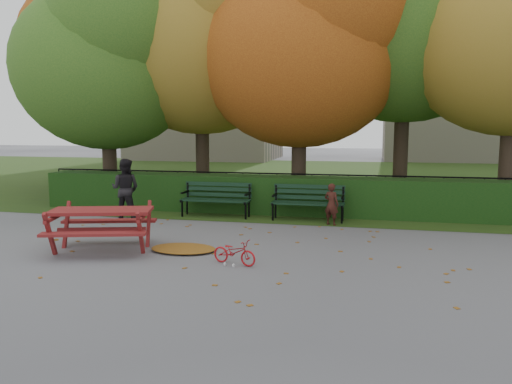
% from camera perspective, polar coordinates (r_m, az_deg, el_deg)
% --- Properties ---
extents(ground, '(90.00, 90.00, 0.00)m').
position_cam_1_polar(ground, '(9.28, -3.64, -7.10)').
color(ground, slate).
rests_on(ground, ground).
extents(grass_strip, '(90.00, 90.00, 0.00)m').
position_cam_1_polar(grass_strip, '(22.87, 6.34, 1.64)').
color(grass_strip, '#253B14').
rests_on(grass_strip, ground).
extents(building_left, '(10.00, 7.00, 15.00)m').
position_cam_1_polar(building_left, '(36.85, -5.79, 15.56)').
color(building_left, '#BAAE95').
rests_on(building_left, ground).
extents(building_right, '(9.00, 6.00, 12.00)m').
position_cam_1_polar(building_right, '(37.19, 21.74, 12.67)').
color(building_right, '#BAAE95').
rests_on(building_right, ground).
extents(hedge, '(13.00, 0.90, 1.00)m').
position_cam_1_polar(hedge, '(13.48, 1.77, -0.32)').
color(hedge, black).
rests_on(hedge, ground).
extents(iron_fence, '(14.00, 0.04, 1.02)m').
position_cam_1_polar(iron_fence, '(14.26, 2.38, 0.26)').
color(iron_fence, black).
rests_on(iron_fence, ground).
extents(tree_a, '(5.88, 5.60, 7.48)m').
position_cam_1_polar(tree_a, '(16.31, -16.23, 14.92)').
color(tree_a, black).
rests_on(tree_a, ground).
extents(tree_b, '(6.72, 6.40, 8.79)m').
position_cam_1_polar(tree_b, '(16.43, -5.40, 18.24)').
color(tree_b, black).
rests_on(tree_b, ground).
extents(tree_c, '(6.30, 6.00, 8.00)m').
position_cam_1_polar(tree_c, '(14.88, 6.27, 17.10)').
color(tree_c, black).
rests_on(tree_c, ground).
extents(tree_d, '(7.14, 6.80, 9.58)m').
position_cam_1_polar(tree_d, '(16.30, 18.29, 20.07)').
color(tree_d, black).
rests_on(tree_d, ground).
extents(tree_f, '(6.93, 6.60, 9.19)m').
position_cam_1_polar(tree_f, '(20.58, -16.15, 16.62)').
color(tree_f, black).
rests_on(tree_f, ground).
extents(bench_left, '(1.80, 0.57, 0.88)m').
position_cam_1_polar(bench_left, '(13.03, -4.53, -0.53)').
color(bench_left, black).
rests_on(bench_left, ground).
extents(bench_right, '(1.80, 0.57, 0.88)m').
position_cam_1_polar(bench_right, '(12.53, 6.00, -0.87)').
color(bench_right, black).
rests_on(bench_right, ground).
extents(picnic_table, '(2.19, 1.94, 0.90)m').
position_cam_1_polar(picnic_table, '(9.85, -17.24, -2.91)').
color(picnic_table, maroon).
rests_on(picnic_table, ground).
extents(leaf_pile, '(1.37, 1.05, 0.09)m').
position_cam_1_polar(leaf_pile, '(9.60, -8.30, -6.40)').
color(leaf_pile, brown).
rests_on(leaf_pile, ground).
extents(leaf_scatter, '(9.00, 5.70, 0.01)m').
position_cam_1_polar(leaf_scatter, '(9.56, -3.13, -6.63)').
color(leaf_scatter, brown).
rests_on(leaf_scatter, ground).
extents(child, '(0.43, 0.37, 1.00)m').
position_cam_1_polar(child, '(11.98, 8.62, -1.39)').
color(child, '#391812').
rests_on(child, ground).
extents(adult, '(0.76, 0.60, 1.53)m').
position_cam_1_polar(adult, '(13.09, -14.71, 0.36)').
color(adult, black).
rests_on(adult, ground).
extents(bicycle, '(0.87, 0.51, 0.43)m').
position_cam_1_polar(bicycle, '(8.56, -2.48, -6.87)').
color(bicycle, '#AE1016').
rests_on(bicycle, ground).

